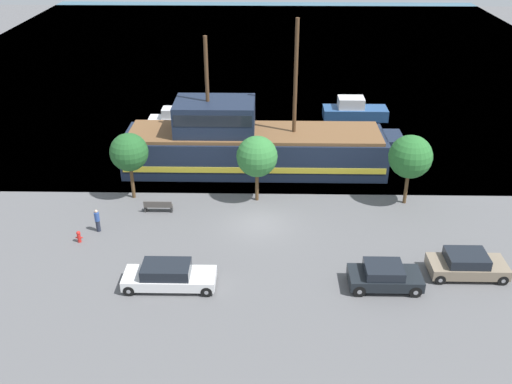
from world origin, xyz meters
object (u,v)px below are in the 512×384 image
at_px(bench_promenade_east, 158,206).
at_px(moored_boat_outer, 354,111).
at_px(parked_car_curb_front, 467,264).
at_px(parked_car_curb_mid, 169,276).
at_px(pirate_ship, 250,145).
at_px(pedestrian_walking_near, 97,220).
at_px(fire_hydrant, 79,236).
at_px(parked_car_curb_rear, 384,276).
at_px(moored_boat_dockside, 179,120).

bearing_deg(bench_promenade_east, moored_boat_outer, 49.58).
xyz_separation_m(parked_car_curb_front, parked_car_curb_mid, (-16.50, -1.38, 0.00)).
bearing_deg(pirate_ship, pedestrian_walking_near, -134.76).
bearing_deg(parked_car_curb_mid, pedestrian_walking_near, 133.64).
xyz_separation_m(parked_car_curb_front, fire_hydrant, (-22.72, 2.95, -0.28)).
distance_m(parked_car_curb_rear, pedestrian_walking_near, 17.92).
distance_m(pirate_ship, bench_promenade_east, 9.33).
xyz_separation_m(moored_boat_outer, parked_car_curb_mid, (-13.51, -26.34, -0.08)).
xyz_separation_m(parked_car_curb_front, parked_car_curb_rear, (-4.80, -1.17, -0.00)).
xyz_separation_m(moored_boat_dockside, parked_car_curb_rear, (14.48, -23.78, 0.05)).
bearing_deg(fire_hydrant, parked_car_curb_front, -7.41).
xyz_separation_m(pirate_ship, parked_car_curb_rear, (7.69, -14.90, -1.30)).
relative_size(parked_car_curb_rear, fire_hydrant, 5.12).
bearing_deg(moored_boat_outer, bench_promenade_east, -130.42).
bearing_deg(moored_boat_dockside, moored_boat_outer, 8.22).
bearing_deg(moored_boat_dockside, parked_car_curb_mid, -83.38).
height_order(bench_promenade_east, pedestrian_walking_near, pedestrian_walking_near).
bearing_deg(moored_boat_dockside, parked_car_curb_front, -49.54).
bearing_deg(moored_boat_dockside, fire_hydrant, -99.93).
bearing_deg(parked_car_curb_front, moored_boat_dockside, 130.46).
bearing_deg(pirate_ship, fire_hydrant, -133.52).
xyz_separation_m(pirate_ship, moored_boat_dockside, (-6.79, 8.88, -1.35)).
relative_size(parked_car_curb_mid, bench_promenade_east, 2.64).
xyz_separation_m(moored_boat_dockside, fire_hydrant, (-3.44, -19.65, -0.23)).
distance_m(moored_boat_outer, bench_promenade_east, 23.91).
height_order(parked_car_curb_rear, bench_promenade_east, parked_car_curb_rear).
distance_m(moored_boat_dockside, parked_car_curb_rear, 27.84).
bearing_deg(parked_car_curb_mid, fire_hydrant, 145.12).
distance_m(parked_car_curb_mid, pedestrian_walking_near, 7.80).
height_order(parked_car_curb_mid, pedestrian_walking_near, pedestrian_walking_near).
relative_size(parked_car_curb_front, bench_promenade_east, 2.25).
distance_m(parked_car_curb_front, parked_car_curb_rear, 4.94).
bearing_deg(bench_promenade_east, parked_car_curb_front, -20.08).
distance_m(parked_car_curb_front, pedestrian_walking_near, 22.29).
relative_size(moored_boat_dockside, parked_car_curb_mid, 1.15).
distance_m(parked_car_curb_rear, fire_hydrant, 18.39).
bearing_deg(parked_car_curb_rear, moored_boat_outer, 86.04).
bearing_deg(moored_boat_dockside, pedestrian_walking_near, -98.06).
bearing_deg(moored_boat_outer, parked_car_curb_front, -83.17).
distance_m(moored_boat_dockside, bench_promenade_east, 15.87).
distance_m(parked_car_curb_front, fire_hydrant, 22.91).
relative_size(pirate_ship, pedestrian_walking_near, 13.72).
relative_size(parked_car_curb_mid, fire_hydrant, 6.53).
bearing_deg(parked_car_curb_front, fire_hydrant, 172.59).
height_order(pirate_ship, bench_promenade_east, pirate_ship).
distance_m(fire_hydrant, bench_promenade_east, 5.69).
relative_size(pirate_ship, parked_car_curb_rear, 5.38).
distance_m(moored_boat_dockside, parked_car_curb_mid, 24.15).
xyz_separation_m(pirate_ship, bench_promenade_east, (-6.00, -6.97, -1.55)).
relative_size(parked_car_curb_front, fire_hydrant, 5.57).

